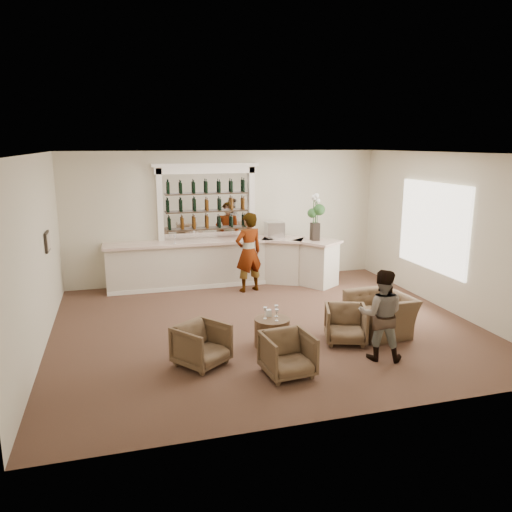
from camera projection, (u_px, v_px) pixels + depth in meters
The scene contains 19 objects.
ground at pixel (265, 325), 9.75m from camera, with size 8.00×8.00×0.00m, color brown.
room_shell at pixel (263, 202), 9.94m from camera, with size 8.04×7.02×3.32m.
bar_counter at pixel (224, 263), 12.39m from camera, with size 5.72×1.80×1.14m.
back_bar_alcove at pixel (207, 203), 12.37m from camera, with size 2.64×0.25×3.00m.
cocktail_table at pixel (272, 332), 8.72m from camera, with size 0.62×0.62×0.50m, color brown.
sommelier at pixel (249, 252), 11.81m from camera, with size 0.69×0.45×1.90m, color gray.
guest at pixel (381, 315), 8.09m from camera, with size 0.74×0.57×1.51m, color gray.
armchair_left at pixel (202, 345), 7.94m from camera, with size 0.73×0.75×0.68m, color brown.
armchair_center at pixel (288, 354), 7.59m from camera, with size 0.72×0.74×0.67m, color brown.
armchair_right at pixel (346, 324), 8.87m from camera, with size 0.71×0.73×0.66m, color brown.
armchair_far at pixel (380, 314), 9.29m from camera, with size 1.14×0.99×0.74m, color brown.
espresso_machine at pixel (274, 230), 12.63m from camera, with size 0.45×0.38×0.40m, color silver.
flower_vase at pixel (315, 214), 12.14m from camera, with size 0.30×0.30×1.15m.
wine_glass_bar_left at pixel (175, 239), 11.87m from camera, with size 0.07×0.07×0.21m, color white, non-canonical shape.
wine_glass_bar_right at pixel (240, 235), 12.39m from camera, with size 0.07×0.07×0.21m, color white, non-canonical shape.
wine_glass_tbl_a at pixel (265, 313), 8.63m from camera, with size 0.07×0.07×0.21m, color white, non-canonical shape.
wine_glass_tbl_b at pixel (276, 311), 8.74m from camera, with size 0.07×0.07×0.21m, color white, non-canonical shape.
wine_glass_tbl_c at pixel (277, 315), 8.53m from camera, with size 0.07×0.07×0.21m, color white, non-canonical shape.
napkin_holder at pixel (269, 313), 8.77m from camera, with size 0.08×0.08×0.12m, color silver.
Camera 1 is at (-2.65, -8.82, 3.48)m, focal length 35.00 mm.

